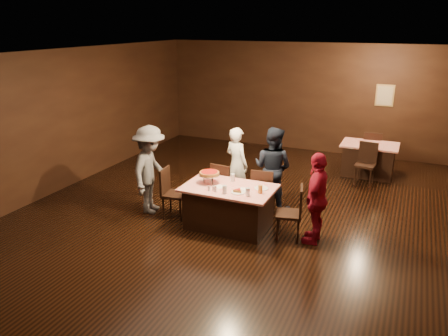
# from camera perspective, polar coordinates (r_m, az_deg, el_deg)

# --- Properties ---
(room) EXTENTS (10.00, 10.04, 3.02)m
(room) POSITION_cam_1_polar(r_m,az_deg,el_deg) (7.84, 1.42, 8.35)
(room) COLOR black
(room) RESTS_ON ground
(main_table) EXTENTS (1.60, 1.00, 0.77)m
(main_table) POSITION_cam_1_polar(r_m,az_deg,el_deg) (7.82, 0.62, -5.13)
(main_table) COLOR red
(main_table) RESTS_ON ground
(back_table) EXTENTS (1.30, 0.90, 0.77)m
(back_table) POSITION_cam_1_polar(r_m,az_deg,el_deg) (11.03, 18.34, 1.06)
(back_table) COLOR #B0160B
(back_table) RESTS_ON ground
(chair_far_left) EXTENTS (0.46, 0.46, 0.95)m
(chair_far_left) POSITION_cam_1_polar(r_m,az_deg,el_deg) (8.57, 0.13, -2.30)
(chair_far_left) COLOR black
(chair_far_left) RESTS_ON ground
(chair_far_right) EXTENTS (0.46, 0.46, 0.95)m
(chair_far_right) POSITION_cam_1_polar(r_m,az_deg,el_deg) (8.31, 5.20, -3.08)
(chair_far_right) COLOR black
(chair_far_right) RESTS_ON ground
(chair_end_left) EXTENTS (0.47, 0.47, 0.95)m
(chair_end_left) POSITION_cam_1_polar(r_m,az_deg,el_deg) (8.24, -6.44, -3.29)
(chair_end_left) COLOR black
(chair_end_left) RESTS_ON ground
(chair_end_right) EXTENTS (0.50, 0.50, 0.95)m
(chair_end_right) POSITION_cam_1_polar(r_m,az_deg,el_deg) (7.46, 8.46, -5.81)
(chair_end_right) COLOR black
(chair_end_right) RESTS_ON ground
(chair_back_near) EXTENTS (0.46, 0.46, 0.95)m
(chair_back_near) POSITION_cam_1_polar(r_m,az_deg,el_deg) (10.34, 17.97, 0.47)
(chair_back_near) COLOR black
(chair_back_near) RESTS_ON ground
(chair_back_far) EXTENTS (0.46, 0.46, 0.95)m
(chair_back_far) POSITION_cam_1_polar(r_m,az_deg,el_deg) (11.59, 18.71, 2.30)
(chair_back_far) COLOR black
(chair_back_far) RESTS_ON ground
(diner_white_jacket) EXTENTS (0.66, 0.57, 1.54)m
(diner_white_jacket) POSITION_cam_1_polar(r_m,az_deg,el_deg) (8.87, 1.66, 0.46)
(diner_white_jacket) COLOR white
(diner_white_jacket) RESTS_ON ground
(diner_navy_hoodie) EXTENTS (0.89, 0.75, 1.64)m
(diner_navy_hoodie) POSITION_cam_1_polar(r_m,az_deg,el_deg) (8.56, 6.36, 0.01)
(diner_navy_hoodie) COLOR black
(diner_navy_hoodie) RESTS_ON ground
(diner_grey_knit) EXTENTS (0.80, 1.19, 1.71)m
(diner_grey_knit) POSITION_cam_1_polar(r_m,az_deg,el_deg) (8.41, -9.61, -0.23)
(diner_grey_knit) COLOR #595A5E
(diner_grey_knit) RESTS_ON ground
(diner_red_shirt) EXTENTS (0.39, 0.92, 1.56)m
(diner_red_shirt) POSITION_cam_1_polar(r_m,az_deg,el_deg) (7.33, 12.02, -3.88)
(diner_red_shirt) COLOR maroon
(diner_red_shirt) RESTS_ON ground
(pizza_stand) EXTENTS (0.38, 0.38, 0.22)m
(pizza_stand) POSITION_cam_1_polar(r_m,az_deg,el_deg) (7.81, -1.92, -0.71)
(pizza_stand) COLOR black
(pizza_stand) RESTS_ON main_table
(plate_with_slice) EXTENTS (0.25, 0.25, 0.06)m
(plate_with_slice) POSITION_cam_1_polar(r_m,az_deg,el_deg) (7.42, 1.86, -3.05)
(plate_with_slice) COLOR white
(plate_with_slice) RESTS_ON main_table
(plate_empty) EXTENTS (0.25, 0.25, 0.01)m
(plate_empty) POSITION_cam_1_polar(r_m,az_deg,el_deg) (7.62, 4.88, -2.66)
(plate_empty) COLOR white
(plate_empty) RESTS_ON main_table
(glass_front_left) EXTENTS (0.08, 0.08, 0.14)m
(glass_front_left) POSITION_cam_1_polar(r_m,az_deg,el_deg) (7.37, 0.07, -2.82)
(glass_front_left) COLOR silver
(glass_front_left) RESTS_ON main_table
(glass_front_right) EXTENTS (0.08, 0.08, 0.14)m
(glass_front_right) POSITION_cam_1_polar(r_m,az_deg,el_deg) (7.28, 3.12, -3.14)
(glass_front_right) COLOR silver
(glass_front_right) RESTS_ON main_table
(glass_amber) EXTENTS (0.08, 0.08, 0.14)m
(glass_amber) POSITION_cam_1_polar(r_m,az_deg,el_deg) (7.41, 4.76, -2.78)
(glass_amber) COLOR #BF7F26
(glass_amber) RESTS_ON main_table
(glass_back) EXTENTS (0.08, 0.08, 0.14)m
(glass_back) POSITION_cam_1_polar(r_m,az_deg,el_deg) (7.93, 1.15, -1.26)
(glass_back) COLOR silver
(glass_back) RESTS_ON main_table
(condiments) EXTENTS (0.17, 0.10, 0.09)m
(condiments) POSITION_cam_1_polar(r_m,az_deg,el_deg) (7.48, -1.49, -2.66)
(condiments) COLOR silver
(condiments) RESTS_ON main_table
(napkin_center) EXTENTS (0.19, 0.19, 0.01)m
(napkin_center) POSITION_cam_1_polar(r_m,az_deg,el_deg) (7.57, 2.72, -2.80)
(napkin_center) COLOR white
(napkin_center) RESTS_ON main_table
(napkin_left) EXTENTS (0.21, 0.21, 0.01)m
(napkin_left) POSITION_cam_1_polar(r_m,az_deg,el_deg) (7.69, -0.55, -2.44)
(napkin_left) COLOR white
(napkin_left) RESTS_ON main_table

